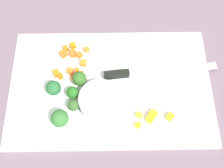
% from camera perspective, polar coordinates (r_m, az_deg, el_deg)
% --- Properties ---
extents(ground_plane, '(4.00, 4.00, 0.00)m').
position_cam_1_polar(ground_plane, '(0.74, 0.00, -0.73)').
color(ground_plane, slate).
extents(cutting_board, '(0.52, 0.33, 0.01)m').
position_cam_1_polar(cutting_board, '(0.73, 0.00, -0.54)').
color(cutting_board, white).
rests_on(cutting_board, ground_plane).
extents(prep_bowl, '(0.11, 0.11, 0.03)m').
position_cam_1_polar(prep_bowl, '(0.69, -2.05, -3.47)').
color(prep_bowl, '#BBBAB9').
rests_on(prep_bowl, cutting_board).
extents(chef_knife, '(0.30, 0.05, 0.02)m').
position_cam_1_polar(chef_knife, '(0.74, 5.56, 2.31)').
color(chef_knife, silver).
rests_on(chef_knife, cutting_board).
extents(carrot_dice_0, '(0.02, 0.02, 0.01)m').
position_cam_1_polar(carrot_dice_0, '(0.75, -8.22, 2.67)').
color(carrot_dice_0, orange).
rests_on(carrot_dice_0, cutting_board).
extents(carrot_dice_1, '(0.02, 0.02, 0.02)m').
position_cam_1_polar(carrot_dice_1, '(0.75, -10.94, 2.18)').
color(carrot_dice_1, orange).
rests_on(carrot_dice_1, cutting_board).
extents(carrot_dice_2, '(0.02, 0.01, 0.01)m').
position_cam_1_polar(carrot_dice_2, '(0.78, -4.88, 7.04)').
color(carrot_dice_2, orange).
rests_on(carrot_dice_2, cutting_board).
extents(carrot_dice_3, '(0.02, 0.02, 0.01)m').
position_cam_1_polar(carrot_dice_3, '(0.77, -6.35, 5.90)').
color(carrot_dice_3, orange).
rests_on(carrot_dice_3, cutting_board).
extents(carrot_dice_4, '(0.02, 0.02, 0.01)m').
position_cam_1_polar(carrot_dice_4, '(0.78, -7.68, 7.77)').
color(carrot_dice_4, orange).
rests_on(carrot_dice_4, cutting_board).
extents(carrot_dice_5, '(0.02, 0.02, 0.01)m').
position_cam_1_polar(carrot_dice_5, '(0.75, -5.51, 4.31)').
color(carrot_dice_5, orange).
rests_on(carrot_dice_5, cutting_board).
extents(carrot_dice_6, '(0.02, 0.02, 0.01)m').
position_cam_1_polar(carrot_dice_6, '(0.74, -10.16, 1.56)').
color(carrot_dice_6, orange).
rests_on(carrot_dice_6, cutting_board).
extents(carrot_dice_7, '(0.02, 0.02, 0.02)m').
position_cam_1_polar(carrot_dice_7, '(0.73, -6.16, 1.81)').
color(carrot_dice_7, orange).
rests_on(carrot_dice_7, cutting_board).
extents(carrot_dice_8, '(0.02, 0.02, 0.02)m').
position_cam_1_polar(carrot_dice_8, '(0.73, -7.27, 1.39)').
color(carrot_dice_8, orange).
rests_on(carrot_dice_8, cutting_board).
extents(carrot_dice_9, '(0.01, 0.01, 0.01)m').
position_cam_1_polar(carrot_dice_9, '(0.75, -6.79, 2.88)').
color(carrot_dice_9, orange).
rests_on(carrot_dice_9, cutting_board).
extents(carrot_dice_10, '(0.02, 0.02, 0.01)m').
position_cam_1_polar(carrot_dice_10, '(0.78, -9.08, 7.20)').
color(carrot_dice_10, orange).
rests_on(carrot_dice_10, cutting_board).
extents(carrot_dice_11, '(0.02, 0.02, 0.01)m').
position_cam_1_polar(carrot_dice_11, '(0.77, -7.63, 6.17)').
color(carrot_dice_11, orange).
rests_on(carrot_dice_11, cutting_board).
extents(carrot_dice_12, '(0.02, 0.02, 0.02)m').
position_cam_1_polar(carrot_dice_12, '(0.77, -9.57, 6.08)').
color(carrot_dice_12, orange).
rests_on(carrot_dice_12, cutting_board).
extents(pepper_dice_0, '(0.02, 0.02, 0.01)m').
position_cam_1_polar(pepper_dice_0, '(0.69, 5.93, -6.32)').
color(pepper_dice_0, yellow).
rests_on(pepper_dice_0, cutting_board).
extents(pepper_dice_1, '(0.02, 0.02, 0.01)m').
position_cam_1_polar(pepper_dice_1, '(0.68, 5.72, -8.42)').
color(pepper_dice_1, yellow).
rests_on(pepper_dice_1, cutting_board).
extents(pepper_dice_2, '(0.02, 0.02, 0.01)m').
position_cam_1_polar(pepper_dice_2, '(0.70, 8.80, -6.06)').
color(pepper_dice_2, yellow).
rests_on(pepper_dice_2, cutting_board).
extents(pepper_dice_3, '(0.02, 0.02, 0.02)m').
position_cam_1_polar(pepper_dice_3, '(0.69, 8.16, -7.10)').
color(pepper_dice_3, yellow).
rests_on(pepper_dice_3, cutting_board).
extents(pepper_dice_4, '(0.02, 0.02, 0.01)m').
position_cam_1_polar(pepper_dice_4, '(0.70, 12.16, -6.58)').
color(pepper_dice_4, yellow).
rests_on(pepper_dice_4, cutting_board).
extents(broccoli_floret_0, '(0.04, 0.04, 0.04)m').
position_cam_1_polar(broccoli_floret_0, '(0.71, -6.32, 1.09)').
color(broccoli_floret_0, '#92AF55').
rests_on(broccoli_floret_0, cutting_board).
extents(broccoli_floret_1, '(0.03, 0.03, 0.03)m').
position_cam_1_polar(broccoli_floret_1, '(0.70, -7.71, -1.76)').
color(broccoli_floret_1, '#84B55A').
rests_on(broccoli_floret_1, cutting_board).
extents(broccoli_floret_2, '(0.04, 0.04, 0.04)m').
position_cam_1_polar(broccoli_floret_2, '(0.71, -11.53, -0.82)').
color(broccoli_floret_2, '#84B659').
rests_on(broccoli_floret_2, cutting_board).
extents(broccoli_floret_3, '(0.04, 0.04, 0.05)m').
position_cam_1_polar(broccoli_floret_3, '(0.68, -10.28, -6.94)').
color(broccoli_floret_3, '#8FB25C').
rests_on(broccoli_floret_3, cutting_board).
extents(broccoli_floret_4, '(0.03, 0.03, 0.04)m').
position_cam_1_polar(broccoli_floret_4, '(0.69, -7.52, -4.37)').
color(broccoli_floret_4, '#87AD64').
rests_on(broccoli_floret_4, cutting_board).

